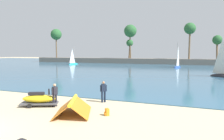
% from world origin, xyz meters
% --- Properties ---
extents(sea, '(220.00, 97.54, 0.06)m').
position_xyz_m(sea, '(0.00, 58.71, 0.03)').
color(sea, '#33607F').
rests_on(sea, ground).
extents(palm_headland, '(99.78, 6.57, 13.15)m').
position_xyz_m(palm_headland, '(1.65, 67.37, 3.32)').
color(palm_headland, slate).
rests_on(palm_headland, ground).
extents(folded_kite, '(3.26, 3.81, 0.96)m').
position_xyz_m(folded_kite, '(3.10, 5.26, 0.63)').
color(folded_kite, orange).
rests_on(folded_kite, ground).
extents(watercraft_on_trailer, '(2.78, 2.02, 1.28)m').
position_xyz_m(watercraft_on_trailer, '(-0.31, 6.14, 0.52)').
color(watercraft_on_trailer, '#4C4C51').
rests_on(watercraft_on_trailer, ground).
extents(person_rigging_by_gear, '(0.27, 0.54, 1.67)m').
position_xyz_m(person_rigging_by_gear, '(0.77, 6.54, 0.89)').
color(person_rigging_by_gear, '#23232D').
rests_on(person_rigging_by_gear, ground).
extents(person_at_waterline, '(0.43, 0.40, 1.67)m').
position_xyz_m(person_at_waterline, '(3.44, 9.14, 0.89)').
color(person_at_waterline, '#141E33').
rests_on(person_at_waterline, ground).
extents(backpack_near_kite, '(0.37, 0.37, 0.44)m').
position_xyz_m(backpack_near_kite, '(5.21, 5.83, 0.21)').
color(backpack_near_kite, orange).
rests_on(backpack_near_kite, ground).
extents(sailboat_near_shore, '(1.91, 4.39, 6.15)m').
position_xyz_m(sailboat_near_shore, '(-27.99, 54.59, 0.61)').
color(sailboat_near_shore, teal).
rests_on(sailboat_near_shore, sea).
extents(sailboat_mid_bay, '(1.89, 4.76, 6.72)m').
position_xyz_m(sailboat_mid_bay, '(4.17, 51.79, 0.67)').
color(sailboat_mid_bay, '#234793').
rests_on(sailboat_mid_bay, sea).
extents(sailboat_toward_headland, '(4.97, 4.46, 7.48)m').
position_xyz_m(sailboat_toward_headland, '(13.43, 32.12, 0.73)').
color(sailboat_toward_headland, black).
rests_on(sailboat_toward_headland, sea).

